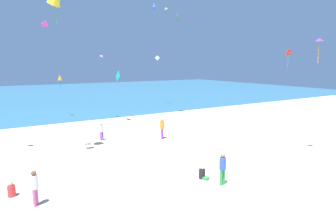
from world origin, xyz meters
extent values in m
plane|color=beige|center=(0.00, 10.00, 0.00)|extent=(120.00, 120.00, 0.00)
cube|color=teal|center=(0.00, 50.03, 0.03)|extent=(120.00, 60.00, 0.05)
cube|color=white|center=(-4.22, 9.70, 0.16)|extent=(0.59, 0.56, 0.03)
cube|color=white|center=(-4.24, 9.98, 0.34)|extent=(0.57, 0.26, 0.37)
cylinder|color=#B7B7BC|center=(-3.94, 9.56, 0.08)|extent=(0.02, 0.02, 0.16)
cylinder|color=#B7B7BC|center=(-4.48, 9.52, 0.08)|extent=(0.02, 0.02, 0.16)
cylinder|color=green|center=(-0.12, -0.24, 0.42)|extent=(0.15, 0.15, 0.83)
cylinder|color=green|center=(-0.30, -0.25, 0.42)|extent=(0.15, 0.15, 0.83)
cylinder|color=blue|center=(-0.21, -0.25, 1.15)|extent=(0.36, 0.36, 0.63)
sphere|color=#846047|center=(-0.21, -0.25, 1.56)|extent=(0.23, 0.23, 0.23)
cylinder|color=#D8599E|center=(-8.61, 2.43, 0.40)|extent=(0.14, 0.14, 0.80)
cylinder|color=#D8599E|center=(-8.71, 2.28, 0.40)|extent=(0.14, 0.14, 0.80)
cylinder|color=white|center=(-8.66, 2.36, 1.10)|extent=(0.44, 0.44, 0.60)
sphere|color=brown|center=(-8.66, 2.36, 1.50)|extent=(0.22, 0.22, 0.22)
cylinder|color=purple|center=(1.67, 9.14, 0.43)|extent=(0.15, 0.15, 0.86)
cylinder|color=purple|center=(1.75, 9.32, 0.43)|extent=(0.15, 0.15, 0.86)
cylinder|color=orange|center=(1.71, 9.23, 1.19)|extent=(0.45, 0.45, 0.65)
sphere|color=beige|center=(1.71, 9.23, 1.62)|extent=(0.24, 0.24, 0.24)
cylinder|color=red|center=(-9.52, 3.92, 0.26)|extent=(0.37, 0.37, 0.53)
sphere|color=tan|center=(-9.52, 3.92, 0.62)|extent=(0.21, 0.21, 0.21)
cube|color=#19ADB2|center=(-9.54, 4.13, 0.08)|extent=(0.29, 0.40, 0.15)
cylinder|color=purple|center=(-2.81, 11.37, 0.35)|extent=(0.12, 0.12, 0.69)
cylinder|color=purple|center=(-2.65, 11.38, 0.35)|extent=(0.12, 0.12, 0.69)
cylinder|color=white|center=(-2.73, 11.37, 0.95)|extent=(0.30, 0.30, 0.52)
sphere|color=#A87A5B|center=(-2.73, 11.37, 1.30)|extent=(0.19, 0.19, 0.19)
cylinder|color=black|center=(-0.59, 0.94, 0.26)|extent=(0.44, 0.44, 0.53)
sphere|color=beige|center=(-0.59, 0.94, 0.62)|extent=(0.21, 0.21, 0.21)
cube|color=green|center=(-0.52, 0.74, 0.08)|extent=(0.38, 0.45, 0.15)
pyramid|color=purple|center=(8.13, 0.28, 7.67)|extent=(0.54, 0.49, 0.20)
cylinder|color=orange|center=(8.13, 0.27, 6.78)|extent=(0.05, 0.07, 1.20)
cone|color=orange|center=(-3.49, 23.38, 4.61)|extent=(0.62, 0.63, 0.62)
cylinder|color=blue|center=(-3.49, 23.38, 3.81)|extent=(0.08, 0.20, 1.10)
cylinder|color=green|center=(-6.13, 8.56, 9.17)|extent=(0.14, 0.19, 1.19)
cube|color=#DB3DA8|center=(-5.86, 15.42, 9.36)|extent=(0.60, 0.31, 0.61)
cylinder|color=purple|center=(-5.86, 15.42, 8.55)|extent=(0.11, 0.10, 1.16)
pyramid|color=pink|center=(0.09, 19.07, 6.96)|extent=(0.41, 0.52, 0.30)
cylinder|color=#1EADAD|center=(0.05, 19.07, 6.41)|extent=(0.08, 0.03, 0.44)
pyramid|color=#99DB33|center=(7.10, 17.73, 12.23)|extent=(0.44, 0.54, 0.34)
cylinder|color=red|center=(7.14, 17.73, 11.62)|extent=(0.12, 0.04, 0.55)
cube|color=white|center=(10.25, 25.31, 6.99)|extent=(0.57, 0.51, 0.72)
cylinder|color=orange|center=(10.25, 25.31, 6.41)|extent=(0.10, 0.12, 0.63)
cube|color=red|center=(10.79, 4.39, 7.05)|extent=(0.67, 0.20, 0.67)
cylinder|color=#1EADAD|center=(10.79, 4.39, 6.35)|extent=(0.05, 0.05, 0.93)
cube|color=green|center=(12.36, 23.37, 12.65)|extent=(0.56, 0.32, 0.61)
cylinder|color=blue|center=(12.36, 23.37, 12.11)|extent=(0.04, 0.04, 0.64)
cube|color=#1EADAD|center=(1.16, 17.47, 4.89)|extent=(0.23, 1.13, 1.12)
cylinder|color=red|center=(1.16, 17.47, 4.10)|extent=(0.05, 0.04, 0.77)
cone|color=blue|center=(9.69, 25.08, 14.07)|extent=(0.98, 0.98, 0.86)
cylinder|color=purple|center=(9.69, 25.08, 13.54)|extent=(0.09, 0.09, 0.44)
camera|label=1|loc=(-9.67, -10.48, 6.14)|focal=30.14mm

